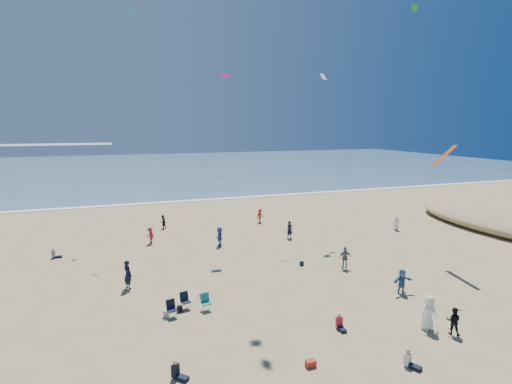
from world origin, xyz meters
name	(u,v)px	position (x,y,z in m)	size (l,w,h in m)	color
ocean	(134,168)	(0.00, 95.00, 0.03)	(220.00, 100.00, 0.06)	#476B84
surf_line	(153,203)	(0.00, 45.00, 0.04)	(220.00, 1.20, 0.08)	white
standing_flyers	(271,258)	(5.84, 15.38, 0.83)	(32.20, 34.25, 1.95)	black
seated_group	(262,330)	(1.72, 6.27, 0.42)	(19.26, 28.90, 0.84)	silver
chair_cluster	(188,304)	(-1.32, 10.38, 0.50)	(2.70, 1.53, 1.00)	black
white_tote	(166,314)	(-2.61, 10.24, 0.20)	(0.35, 0.20, 0.40)	silver
black_backpack	(180,309)	(-1.80, 10.60, 0.19)	(0.30, 0.22, 0.38)	black
cooler	(311,364)	(2.90, 3.22, 0.15)	(0.45, 0.30, 0.30)	#A63017
navy_bag	(302,263)	(8.38, 15.24, 0.17)	(0.28, 0.18, 0.34)	black
kites_aloft	(334,55)	(9.33, 12.94, 15.36)	(46.33, 39.00, 27.63)	#8E1A90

